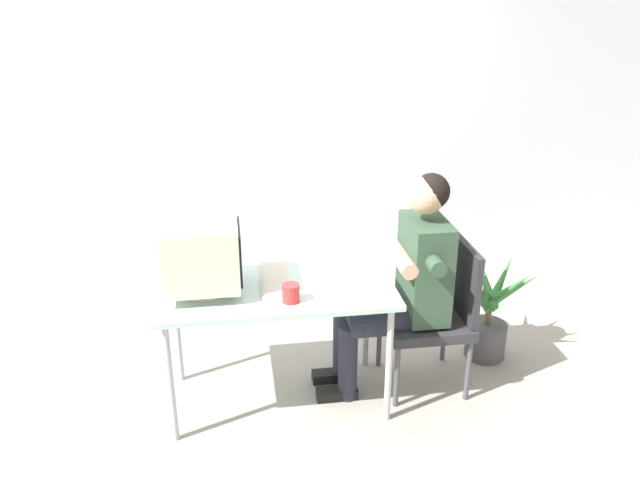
{
  "coord_description": "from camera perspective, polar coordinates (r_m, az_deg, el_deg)",
  "views": [
    {
      "loc": [
        -0.22,
        -3.05,
        2.23
      ],
      "look_at": [
        0.24,
        0.0,
        0.98
      ],
      "focal_mm": 35.34,
      "sensor_mm": 36.0,
      "label": 1
    }
  ],
  "objects": [
    {
      "name": "potted_plant",
      "position": [
        4.13,
        15.05,
        -6.27
      ],
      "size": [
        0.58,
        0.61,
        0.68
      ],
      "color": "#4C4C51",
      "rests_on": "ground_plane"
    },
    {
      "name": "desk",
      "position": [
        3.43,
        -3.98,
        -5.02
      ],
      "size": [
        1.26,
        0.67,
        0.73
      ],
      "color": "#B7B7BC",
      "rests_on": "ground_plane"
    },
    {
      "name": "office_chair",
      "position": [
        3.73,
        10.55,
        -6.17
      ],
      "size": [
        0.48,
        0.48,
        0.88
      ],
      "color": "#4C4C51",
      "rests_on": "ground_plane"
    },
    {
      "name": "desk_mug",
      "position": [
        3.22,
        -2.66,
        -4.8
      ],
      "size": [
        0.09,
        0.1,
        0.1
      ],
      "color": "red",
      "rests_on": "desk"
    },
    {
      "name": "crt_monitor",
      "position": [
        3.29,
        -10.6,
        -1.3
      ],
      "size": [
        0.39,
        0.37,
        0.39
      ],
      "color": "beige",
      "rests_on": "desk"
    },
    {
      "name": "ground_plane",
      "position": [
        3.78,
        -3.71,
        -14.07
      ],
      "size": [
        12.0,
        12.0,
        0.0
      ],
      "primitive_type": "plane",
      "color": "#9E998E"
    },
    {
      "name": "person_seated",
      "position": [
        3.57,
        7.76,
        -3.33
      ],
      "size": [
        0.74,
        0.59,
        1.3
      ],
      "color": "#334C38",
      "rests_on": "ground_plane"
    },
    {
      "name": "wall_back",
      "position": [
        4.54,
        -1.91,
        12.84
      ],
      "size": [
        8.0,
        0.1,
        3.0
      ],
      "primitive_type": "cube",
      "color": "silver",
      "rests_on": "ground_plane"
    },
    {
      "name": "keyboard",
      "position": [
        3.43,
        -4.09,
        -3.67
      ],
      "size": [
        0.17,
        0.48,
        0.03
      ],
      "color": "beige",
      "rests_on": "desk"
    }
  ]
}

